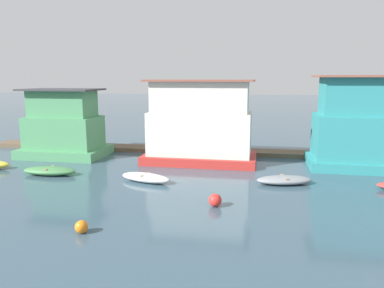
% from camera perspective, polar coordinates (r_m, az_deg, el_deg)
% --- Properties ---
extents(ground_plane, '(200.00, 200.00, 0.00)m').
position_cam_1_polar(ground_plane, '(24.88, 0.43, -2.78)').
color(ground_plane, '#385160').
extents(dock_walkway, '(33.80, 1.79, 0.30)m').
position_cam_1_polar(dock_walkway, '(28.00, 1.63, -1.01)').
color(dock_walkway, brown).
rests_on(dock_walkway, ground_plane).
extents(houseboat_green, '(5.82, 3.98, 4.78)m').
position_cam_1_polar(houseboat_green, '(28.03, -18.94, 2.42)').
color(houseboat_green, '#4C9360').
rests_on(houseboat_green, ground_plane).
extents(houseboat_red, '(7.34, 3.69, 5.41)m').
position_cam_1_polar(houseboat_red, '(24.45, 1.23, 2.92)').
color(houseboat_red, red).
rests_on(houseboat_red, ground_plane).
extents(houseboat_teal, '(7.12, 4.10, 8.42)m').
position_cam_1_polar(houseboat_teal, '(25.34, 25.51, 2.43)').
color(houseboat_teal, teal).
rests_on(houseboat_teal, ground_plane).
extents(dinghy_green, '(3.18, 1.40, 0.48)m').
position_cam_1_polar(dinghy_green, '(23.13, -20.88, -3.84)').
color(dinghy_green, '#47844C').
rests_on(dinghy_green, ground_plane).
extents(dinghy_white, '(3.10, 1.78, 0.47)m').
position_cam_1_polar(dinghy_white, '(20.35, -7.09, -5.10)').
color(dinghy_white, white).
rests_on(dinghy_white, ground_plane).
extents(dinghy_grey, '(3.12, 1.90, 0.44)m').
position_cam_1_polar(dinghy_grey, '(20.38, 13.87, -5.34)').
color(dinghy_grey, gray).
rests_on(dinghy_grey, ground_plane).
extents(mooring_post_near_left, '(0.25, 0.25, 2.15)m').
position_cam_1_polar(mooring_post_near_left, '(31.18, -21.66, 1.14)').
color(mooring_post_near_left, '#846B4C').
rests_on(mooring_post_near_left, ground_plane).
extents(buoy_red, '(0.57, 0.57, 0.57)m').
position_cam_1_polar(buoy_red, '(16.48, 3.55, -8.54)').
color(buoy_red, red).
rests_on(buoy_red, ground_plane).
extents(buoy_orange, '(0.47, 0.47, 0.47)m').
position_cam_1_polar(buoy_orange, '(14.38, -16.50, -12.01)').
color(buoy_orange, orange).
rests_on(buoy_orange, ground_plane).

